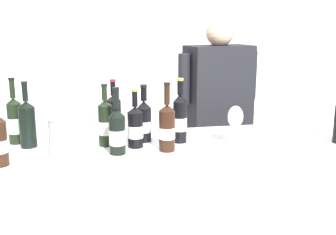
# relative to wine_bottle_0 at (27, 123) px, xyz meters

# --- Properties ---
(wall_back) EXTENTS (8.00, 0.10, 2.80)m
(wall_back) POSITION_rel_wine_bottle_0_xyz_m (0.83, 2.49, 0.26)
(wall_back) COLOR white
(wall_back) RESTS_ON ground_plane
(counter) EXTENTS (2.26, 0.67, 1.02)m
(counter) POSITION_rel_wine_bottle_0_xyz_m (0.83, -0.11, -0.64)
(counter) COLOR white
(counter) RESTS_ON ground_plane
(wine_bottle_0) EXTENTS (0.08, 0.08, 0.34)m
(wine_bottle_0) POSITION_rel_wine_bottle_0_xyz_m (0.00, 0.00, 0.00)
(wine_bottle_0) COLOR black
(wine_bottle_0) RESTS_ON counter
(wine_bottle_1) EXTENTS (0.08, 0.08, 0.31)m
(wine_bottle_1) POSITION_rel_wine_bottle_0_xyz_m (0.59, -0.01, -0.02)
(wine_bottle_1) COLOR black
(wine_bottle_1) RESTS_ON counter
(wine_bottle_3) EXTENTS (0.08, 0.08, 0.35)m
(wine_bottle_3) POSITION_rel_wine_bottle_0_xyz_m (-0.07, 0.08, -0.00)
(wine_bottle_3) COLOR black
(wine_bottle_3) RESTS_ON counter
(wine_bottle_5) EXTENTS (0.08, 0.08, 0.34)m
(wine_bottle_5) POSITION_rel_wine_bottle_0_xyz_m (0.78, -0.06, 0.00)
(wine_bottle_5) COLOR black
(wine_bottle_5) RESTS_ON counter
(wine_bottle_6) EXTENTS (0.07, 0.07, 0.32)m
(wine_bottle_6) POSITION_rel_wine_bottle_0_xyz_m (0.39, -0.05, -0.01)
(wine_bottle_6) COLOR black
(wine_bottle_6) RESTS_ON counter
(wine_bottle_7) EXTENTS (0.08, 0.08, 0.32)m
(wine_bottle_7) POSITION_rel_wine_bottle_0_xyz_m (0.44, 0.08, -0.01)
(wine_bottle_7) COLOR black
(wine_bottle_7) RESTS_ON counter
(wine_bottle_8) EXTENTS (0.08, 0.08, 0.33)m
(wine_bottle_8) POSITION_rel_wine_bottle_0_xyz_m (0.44, -0.19, -0.02)
(wine_bottle_8) COLOR black
(wine_bottle_8) RESTS_ON counter
(wine_bottle_9) EXTENTS (0.08, 0.08, 0.30)m
(wine_bottle_9) POSITION_rel_wine_bottle_0_xyz_m (0.54, -0.10, -0.02)
(wine_bottle_9) COLOR black
(wine_bottle_9) RESTS_ON counter
(wine_bottle_10) EXTENTS (0.08, 0.08, 0.34)m
(wine_bottle_10) POSITION_rel_wine_bottle_0_xyz_m (0.68, -0.19, -0.01)
(wine_bottle_10) COLOR black
(wine_bottle_10) RESTS_ON counter
(wine_glass) EXTENTS (0.08, 0.08, 0.21)m
(wine_glass) POSITION_rel_wine_bottle_0_xyz_m (1.04, -0.16, 0.02)
(wine_glass) COLOR silver
(wine_glass) RESTS_ON counter
(ice_bucket) EXTENTS (0.21, 0.21, 0.20)m
(ice_bucket) POSITION_rel_wine_bottle_0_xyz_m (0.22, -0.20, -0.03)
(ice_bucket) COLOR silver
(ice_bucket) RESTS_ON counter
(person_server) EXTENTS (0.60, 0.33, 1.66)m
(person_server) POSITION_rel_wine_bottle_0_xyz_m (1.20, 0.62, -0.34)
(person_server) COLOR black
(person_server) RESTS_ON ground_plane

